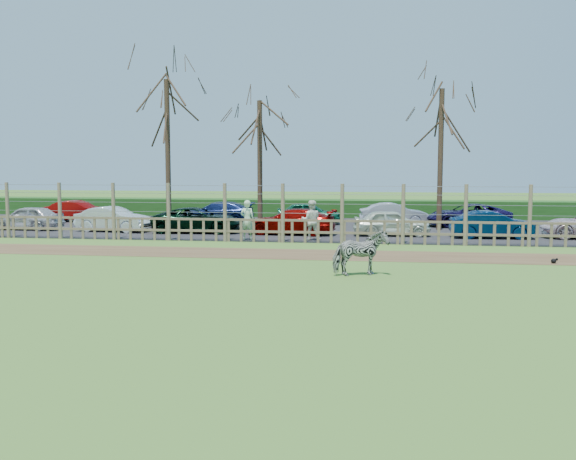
# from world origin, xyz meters

# --- Properties ---
(ground) EXTENTS (120.00, 120.00, 0.00)m
(ground) POSITION_xyz_m (0.00, 0.00, 0.00)
(ground) COLOR #6B9345
(ground) RESTS_ON ground
(dirt_strip) EXTENTS (34.00, 2.80, 0.01)m
(dirt_strip) POSITION_xyz_m (0.00, 4.50, 0.01)
(dirt_strip) COLOR brown
(dirt_strip) RESTS_ON ground
(asphalt) EXTENTS (44.00, 13.00, 0.04)m
(asphalt) POSITION_xyz_m (0.00, 14.50, 0.02)
(asphalt) COLOR #232326
(asphalt) RESTS_ON ground
(hedge) EXTENTS (46.00, 2.00, 1.10)m
(hedge) POSITION_xyz_m (0.00, 21.50, 0.55)
(hedge) COLOR #1E4716
(hedge) RESTS_ON ground
(fence) EXTENTS (30.16, 0.16, 2.50)m
(fence) POSITION_xyz_m (0.00, 8.00, 0.80)
(fence) COLOR brown
(fence) RESTS_ON ground
(tree_left) EXTENTS (4.80, 4.80, 7.88)m
(tree_left) POSITION_xyz_m (-6.50, 12.50, 5.62)
(tree_left) COLOR #3D2B1E
(tree_left) RESTS_ON ground
(tree_mid) EXTENTS (4.80, 4.80, 6.83)m
(tree_mid) POSITION_xyz_m (-2.00, 13.50, 4.87)
(tree_mid) COLOR #3D2B1E
(tree_mid) RESTS_ON ground
(tree_right) EXTENTS (4.80, 4.80, 7.35)m
(tree_right) POSITION_xyz_m (7.00, 14.00, 5.24)
(tree_right) COLOR #3D2B1E
(tree_right) RESTS_ON ground
(zebra) EXTENTS (1.77, 1.33, 1.36)m
(zebra) POSITION_xyz_m (3.48, 0.23, 0.68)
(zebra) COLOR gray
(zebra) RESTS_ON ground
(visitor_a) EXTENTS (0.69, 0.51, 1.72)m
(visitor_a) POSITION_xyz_m (-1.62, 8.45, 0.90)
(visitor_a) COLOR #BBEAB2
(visitor_a) RESTS_ON asphalt
(visitor_b) EXTENTS (0.89, 0.73, 1.72)m
(visitor_b) POSITION_xyz_m (1.13, 8.71, 0.90)
(visitor_b) COLOR silver
(visitor_b) RESTS_ON asphalt
(crow) EXTENTS (0.23, 0.17, 0.19)m
(crow) POSITION_xyz_m (9.81, 3.49, 0.09)
(crow) COLOR black
(crow) RESTS_ON ground
(car_0) EXTENTS (3.60, 1.62, 1.20)m
(car_0) POSITION_xyz_m (-13.42, 11.24, 0.64)
(car_0) COLOR beige
(car_0) RESTS_ON asphalt
(car_1) EXTENTS (3.77, 1.72, 1.20)m
(car_1) POSITION_xyz_m (-8.81, 10.97, 0.64)
(car_1) COLOR silver
(car_1) RESTS_ON asphalt
(car_2) EXTENTS (4.39, 2.16, 1.20)m
(car_2) POSITION_xyz_m (-4.61, 11.10, 0.64)
(car_2) COLOR black
(car_2) RESTS_ON asphalt
(car_3) EXTENTS (4.26, 2.01, 1.20)m
(car_3) POSITION_xyz_m (-0.03, 10.89, 0.64)
(car_3) COLOR #850603
(car_3) RESTS_ON asphalt
(car_4) EXTENTS (3.64, 1.74, 1.20)m
(car_4) POSITION_xyz_m (4.61, 10.98, 0.64)
(car_4) COLOR silver
(car_4) RESTS_ON asphalt
(car_5) EXTENTS (3.68, 1.39, 1.20)m
(car_5) POSITION_xyz_m (9.01, 10.61, 0.64)
(car_5) COLOR #062349
(car_5) RESTS_ON asphalt
(car_7) EXTENTS (3.69, 1.41, 1.20)m
(car_7) POSITION_xyz_m (-13.07, 15.91, 0.64)
(car_7) COLOR #8F0807
(car_7) RESTS_ON asphalt
(car_9) EXTENTS (4.22, 1.91, 1.20)m
(car_9) POSITION_xyz_m (-4.89, 16.00, 0.64)
(car_9) COLOR #101D4B
(car_9) RESTS_ON asphalt
(car_10) EXTENTS (3.64, 1.74, 1.20)m
(car_10) POSITION_xyz_m (0.22, 16.21, 0.64)
(car_10) COLOR #0E5838
(car_10) RESTS_ON asphalt
(car_11) EXTENTS (3.76, 1.68, 1.20)m
(car_11) POSITION_xyz_m (4.82, 16.11, 0.64)
(car_11) COLOR #B3B1BE
(car_11) RESTS_ON asphalt
(car_12) EXTENTS (4.53, 2.51, 1.20)m
(car_12) POSITION_xyz_m (8.67, 15.95, 0.64)
(car_12) COLOR #191345
(car_12) RESTS_ON asphalt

